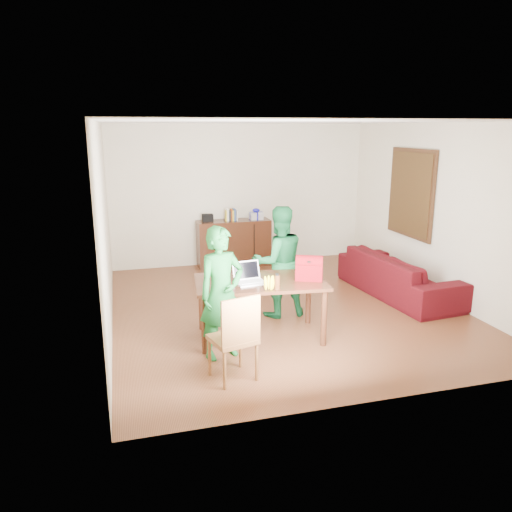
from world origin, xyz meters
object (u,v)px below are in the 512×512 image
object	(u,v)px
bottle	(277,281)
red_bag	(309,270)
person_near	(222,293)
person_far	(279,262)
table	(260,288)
laptop	(251,280)
sofa	(398,275)
chair	(233,354)

from	to	relation	value
bottle	red_bag	size ratio (longest dim) A/B	0.59
person_near	person_far	size ratio (longest dim) A/B	0.98
table	laptop	distance (m)	0.22
bottle	sofa	bearing A→B (deg)	29.39
table	red_bag	distance (m)	0.65
person_near	table	bearing A→B (deg)	16.92
table	person_far	distance (m)	0.85
table	person_far	xyz separation A→B (m)	(0.47, 0.69, 0.13)
bottle	sofa	distance (m)	2.93
person_near	person_far	distance (m)	1.52
table	person_near	xyz separation A→B (m)	(-0.58, -0.41, 0.11)
table	red_bag	world-z (taller)	red_bag
chair	laptop	bearing A→B (deg)	49.86
laptop	sofa	bearing A→B (deg)	15.60
laptop	bottle	distance (m)	0.39
person_far	laptop	size ratio (longest dim) A/B	4.20
bottle	sofa	xyz separation A→B (m)	(2.51, 1.41, -0.52)
laptop	red_bag	size ratio (longest dim) A/B	1.13
table	person_near	distance (m)	0.72
person_far	red_bag	size ratio (longest dim) A/B	4.73
chair	person_near	size ratio (longest dim) A/B	0.62
red_bag	sofa	xyz separation A→B (m)	(2.00, 1.15, -0.55)
person_near	laptop	bearing A→B (deg)	18.68
person_far	sofa	xyz separation A→B (m)	(2.13, 0.33, -0.46)
laptop	person_near	bearing A→B (deg)	-149.58
person_near	sofa	bearing A→B (deg)	6.13
table	person_near	world-z (taller)	person_near
table	sofa	world-z (taller)	table
person_far	chair	bearing A→B (deg)	56.32
person_far	table	bearing A→B (deg)	54.16
chair	red_bag	xyz separation A→B (m)	(1.18, 0.86, 0.60)
person_near	bottle	size ratio (longest dim) A/B	7.93
table	laptop	world-z (taller)	laptop
person_near	red_bag	distance (m)	1.22
table	laptop	xyz separation A→B (m)	(-0.15, -0.08, 0.14)
person_far	laptop	bearing A→B (deg)	49.84
red_bag	sofa	size ratio (longest dim) A/B	0.15
chair	person_near	bearing A→B (deg)	75.58
red_bag	sofa	distance (m)	2.37
chair	red_bag	distance (m)	1.58
sofa	person_far	bearing A→B (deg)	93.58
bottle	red_bag	world-z (taller)	red_bag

